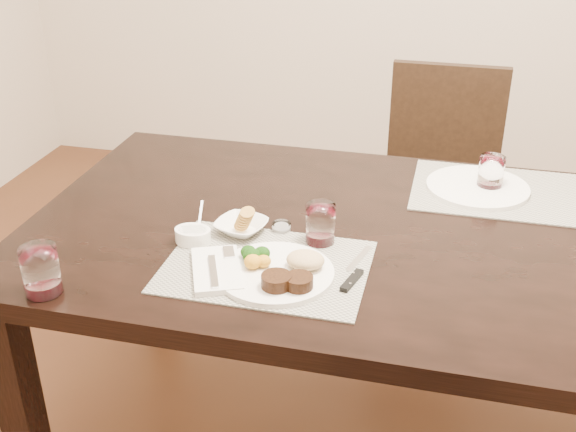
% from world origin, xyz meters
% --- Properties ---
extents(dining_table, '(2.00, 1.00, 0.75)m').
position_xyz_m(dining_table, '(0.00, 0.00, 0.67)').
color(dining_table, black).
rests_on(dining_table, ground).
extents(chair_far, '(0.42, 0.42, 0.90)m').
position_xyz_m(chair_far, '(0.00, 0.93, 0.50)').
color(chair_far, black).
rests_on(chair_far, ground).
extents(placemat_near, '(0.46, 0.34, 0.00)m').
position_xyz_m(placemat_near, '(-0.34, -0.23, 0.75)').
color(placemat_near, gray).
rests_on(placemat_near, dining_table).
extents(placemat_far, '(0.46, 0.34, 0.00)m').
position_xyz_m(placemat_far, '(0.17, 0.31, 0.75)').
color(placemat_far, gray).
rests_on(placemat_far, dining_table).
extents(dinner_plate, '(0.26, 0.26, 0.05)m').
position_xyz_m(dinner_plate, '(-0.30, -0.26, 0.77)').
color(dinner_plate, white).
rests_on(dinner_plate, placemat_near).
extents(napkin_fork, '(0.17, 0.22, 0.02)m').
position_xyz_m(napkin_fork, '(-0.44, -0.28, 0.76)').
color(napkin_fork, white).
rests_on(napkin_fork, placemat_near).
extents(steak_knife, '(0.05, 0.21, 0.01)m').
position_xyz_m(steak_knife, '(-0.14, -0.22, 0.76)').
color(steak_knife, silver).
rests_on(steak_knife, placemat_near).
extents(cracker_bowl, '(0.15, 0.15, 0.05)m').
position_xyz_m(cracker_bowl, '(-0.45, -0.09, 0.77)').
color(cracker_bowl, white).
rests_on(cracker_bowl, placemat_near).
extents(sauce_ramekin, '(0.09, 0.13, 0.07)m').
position_xyz_m(sauce_ramekin, '(-0.54, -0.16, 0.77)').
color(sauce_ramekin, white).
rests_on(sauce_ramekin, placemat_near).
extents(wine_glass_near, '(0.07, 0.07, 0.10)m').
position_xyz_m(wine_glass_near, '(-0.25, -0.09, 0.80)').
color(wine_glass_near, white).
rests_on(wine_glass_near, placemat_near).
extents(far_plate, '(0.28, 0.28, 0.01)m').
position_xyz_m(far_plate, '(0.11, 0.31, 0.76)').
color(far_plate, white).
rests_on(far_plate, placemat_far).
extents(wine_glass_far, '(0.07, 0.07, 0.10)m').
position_xyz_m(wine_glass_far, '(0.15, 0.32, 0.80)').
color(wine_glass_far, white).
rests_on(wine_glass_far, placemat_far).
extents(wine_glass_side, '(0.08, 0.08, 0.11)m').
position_xyz_m(wine_glass_side, '(-0.78, -0.44, 0.80)').
color(wine_glass_side, white).
rests_on(wine_glass_side, dining_table).
extents(salt_cellar, '(0.05, 0.05, 0.02)m').
position_xyz_m(salt_cellar, '(-0.35, -0.05, 0.76)').
color(salt_cellar, white).
rests_on(salt_cellar, dining_table).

